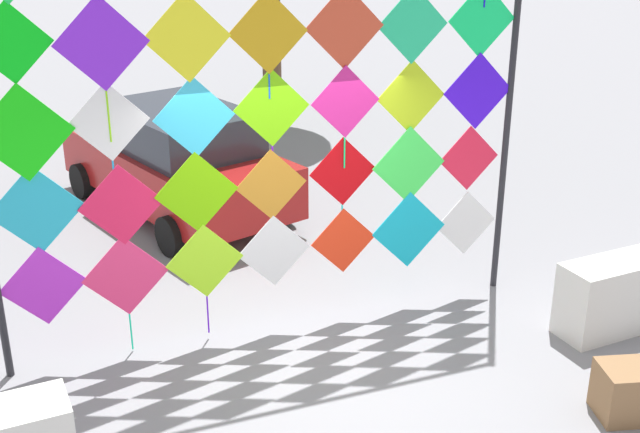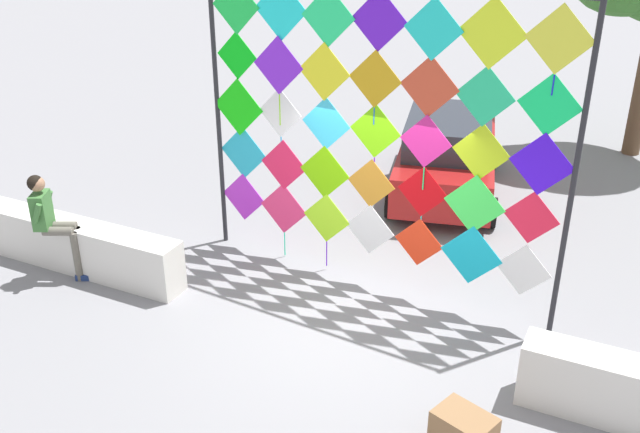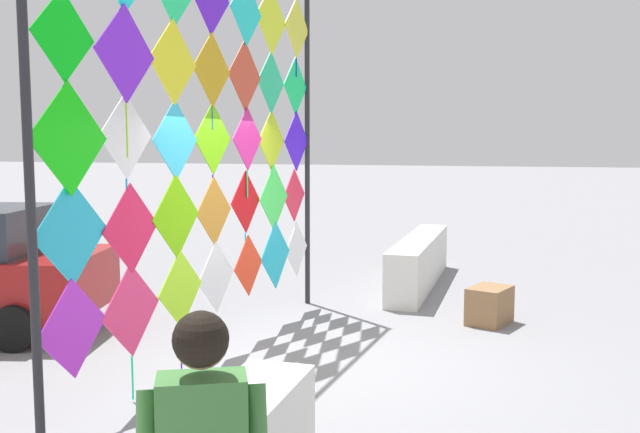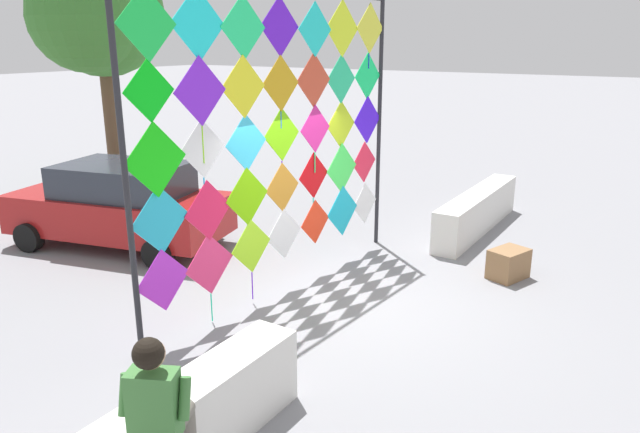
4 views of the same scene
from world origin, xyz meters
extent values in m
plane|color=gray|center=(0.00, 0.00, 0.00)|extent=(120.00, 120.00, 0.00)
cylinder|color=#232328|center=(2.49, 0.93, 2.13)|extent=(0.07, 0.07, 4.25)
cube|color=#B82BD3|center=(-2.29, 1.31, 0.85)|extent=(0.78, 0.07, 0.78)
cube|color=#F7336F|center=(-1.56, 1.25, 0.82)|extent=(0.81, 0.08, 0.81)
cylinder|color=#16E5A5|center=(-1.56, 1.26, 0.22)|extent=(0.02, 0.02, 0.39)
cube|color=#ABF821|center=(-0.81, 1.17, 0.86)|extent=(0.76, 0.07, 0.77)
cylinder|color=#6116E5|center=(-0.81, 1.18, 0.27)|extent=(0.02, 0.02, 0.41)
cube|color=white|center=(-0.11, 1.12, 0.85)|extent=(0.75, 0.07, 0.76)
cube|color=#F83415|center=(0.63, 1.06, 0.85)|extent=(0.71, 0.07, 0.71)
cube|color=#12B5D3|center=(1.37, 1.00, 0.86)|extent=(0.85, 0.08, 0.85)
cube|color=white|center=(2.06, 0.95, 0.83)|extent=(0.73, 0.07, 0.73)
cube|color=#20AED2|center=(-2.26, 1.32, 1.58)|extent=(0.82, 0.08, 0.82)
cylinder|color=#E54016|center=(-2.26, 1.33, 0.95)|extent=(0.02, 0.02, 0.44)
cube|color=#EF1D4C|center=(-1.54, 1.25, 1.53)|extent=(0.77, 0.07, 0.78)
cube|color=#73D207|center=(-0.85, 1.18, 1.56)|extent=(0.80, 0.07, 0.80)
cylinder|color=#7716E5|center=(-0.85, 1.19, 1.04)|extent=(0.02, 0.02, 0.26)
cube|color=orange|center=(-0.12, 1.13, 1.55)|extent=(0.72, 0.07, 0.72)
cylinder|color=blue|center=(-0.12, 1.14, 1.03)|extent=(0.02, 0.02, 0.31)
cube|color=red|center=(0.63, 1.08, 1.59)|extent=(0.71, 0.07, 0.71)
cylinder|color=#16E5DF|center=(0.63, 1.09, 1.08)|extent=(0.02, 0.02, 0.30)
cube|color=#3CF24F|center=(1.34, 1.00, 1.58)|extent=(0.82, 0.08, 0.82)
cylinder|color=#E516CF|center=(1.34, 1.01, 1.02)|extent=(0.02, 0.02, 0.30)
cube|color=#F41D3C|center=(2.06, 0.98, 1.56)|extent=(0.70, 0.07, 0.71)
cube|color=#11DA0E|center=(-2.29, 1.29, 2.29)|extent=(0.86, 0.08, 0.86)
cube|color=white|center=(-1.58, 1.25, 2.31)|extent=(0.71, 0.07, 0.71)
cylinder|color=#169BE5|center=(-1.57, 1.26, 1.83)|extent=(0.02, 0.02, 0.26)
cube|color=#38D0F9|center=(-0.83, 1.18, 2.28)|extent=(0.75, 0.07, 0.76)
cylinder|color=#E54216|center=(-0.83, 1.19, 1.70)|extent=(0.02, 0.02, 0.40)
cube|color=#76E10E|center=(-0.09, 1.14, 2.30)|extent=(0.74, 0.07, 0.74)
cylinder|color=#7E16E5|center=(-0.09, 1.15, 1.73)|extent=(0.02, 0.02, 0.39)
cube|color=#D92386|center=(0.63, 1.06, 2.30)|extent=(0.71, 0.07, 0.71)
cylinder|color=#16E575|center=(0.64, 1.07, 1.79)|extent=(0.02, 0.02, 0.31)
cube|color=#B9DA1A|center=(1.35, 1.03, 2.28)|extent=(0.74, 0.07, 0.75)
cube|color=#3E0FF6|center=(2.10, 0.96, 2.28)|extent=(0.79, 0.07, 0.79)
cube|color=#07D114|center=(-2.28, 1.31, 3.04)|extent=(0.68, 0.07, 0.68)
cube|color=#7921E8|center=(-1.57, 1.23, 2.99)|extent=(0.81, 0.08, 0.81)
cylinder|color=#89E516|center=(-1.57, 1.24, 2.36)|extent=(0.02, 0.02, 0.45)
cube|color=yellow|center=(-0.85, 1.17, 3.00)|extent=(0.79, 0.07, 0.79)
cube|color=gold|center=(-0.11, 1.13, 3.00)|extent=(0.75, 0.07, 0.75)
cylinder|color=blue|center=(-0.11, 1.14, 2.50)|extent=(0.02, 0.02, 0.23)
cube|color=#D04429|center=(0.63, 1.08, 3.00)|extent=(0.79, 0.07, 0.79)
cube|color=#22CE84|center=(1.33, 1.03, 2.98)|extent=(0.75, 0.07, 0.75)
cube|color=#11E56B|center=(2.09, 0.96, 2.99)|extent=(0.75, 0.07, 0.75)
cylinder|color=red|center=(-1.53, 1.26, 3.10)|extent=(0.02, 0.02, 0.44)
cylinder|color=#9CE516|center=(-0.09, 1.15, 3.13)|extent=(0.02, 0.02, 0.43)
cylinder|color=#3016E5|center=(1.35, 1.03, 3.17)|extent=(0.02, 0.02, 0.29)
cube|color=maroon|center=(-0.08, 4.77, 0.60)|extent=(2.49, 4.12, 0.69)
cube|color=#282D38|center=(-0.05, 4.63, 1.22)|extent=(1.91, 2.43, 0.55)
cylinder|color=black|center=(-1.18, 5.84, 0.26)|extent=(0.31, 0.54, 0.51)
cylinder|color=black|center=(0.42, 6.23, 0.26)|extent=(0.31, 0.54, 0.51)
cylinder|color=black|center=(-0.58, 3.30, 0.26)|extent=(0.31, 0.54, 0.51)
cylinder|color=black|center=(1.03, 3.69, 0.26)|extent=(0.31, 0.54, 0.51)
cube|color=olive|center=(2.05, -1.59, 0.23)|extent=(0.70, 0.60, 0.47)
cylinder|color=brown|center=(2.86, 8.42, 1.64)|extent=(0.35, 0.35, 3.28)
camera|label=1|loc=(-2.86, -5.73, 4.18)|focal=45.71mm
camera|label=2|loc=(3.20, -7.32, 5.42)|focal=40.56mm
camera|label=3|loc=(-6.79, -1.97, 2.27)|focal=39.45mm
camera|label=4|loc=(-6.82, -3.72, 3.57)|focal=33.44mm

